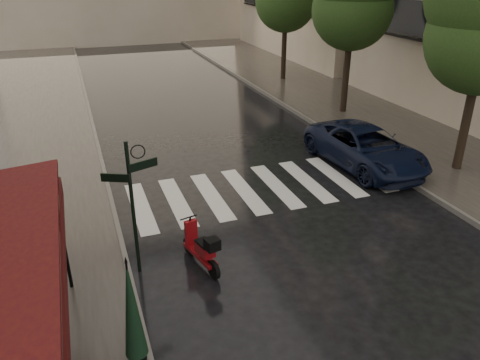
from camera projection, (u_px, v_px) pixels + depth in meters
ground at (233, 351)px, 8.37m from camera, size 120.00×120.00×0.00m
sidewalk_near at (11, 150)px, 17.18m from camera, size 6.00×60.00×0.12m
sidewalk_far at (357, 111)px, 21.73m from camera, size 5.50×60.00×0.12m
curb_near at (96, 140)px, 18.11m from camera, size 0.12×60.00×0.16m
curb_far at (303, 116)px, 20.86m from camera, size 0.12×60.00×0.16m
crosswalk at (261, 188)px, 14.40m from camera, size 7.85×3.20×0.01m
signpost at (132, 198)px, 9.78m from camera, size 1.17×0.29×3.10m
pedestrian_terrace at (23, 338)px, 7.41m from camera, size 0.96×0.94×1.57m
scooter at (202, 249)px, 10.48m from camera, size 0.63×1.55×1.03m
parked_car at (365, 147)px, 15.72m from camera, size 2.61×4.97×1.34m
parasol_back at (132, 310)px, 7.53m from camera, size 0.39×0.39×2.07m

